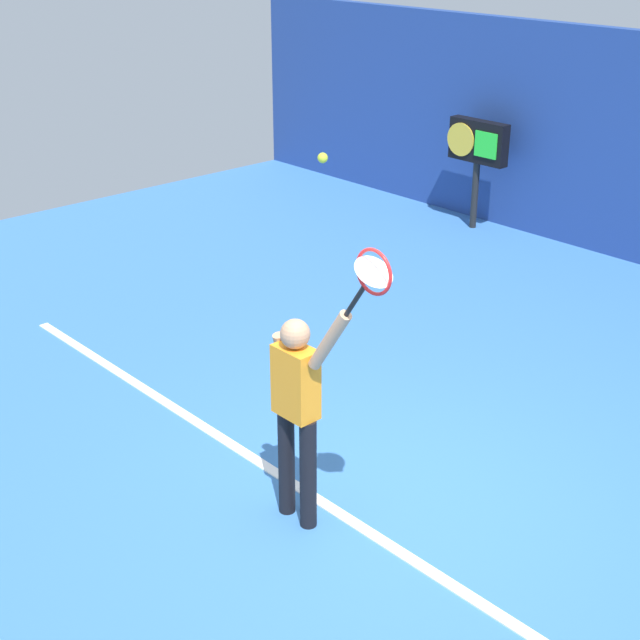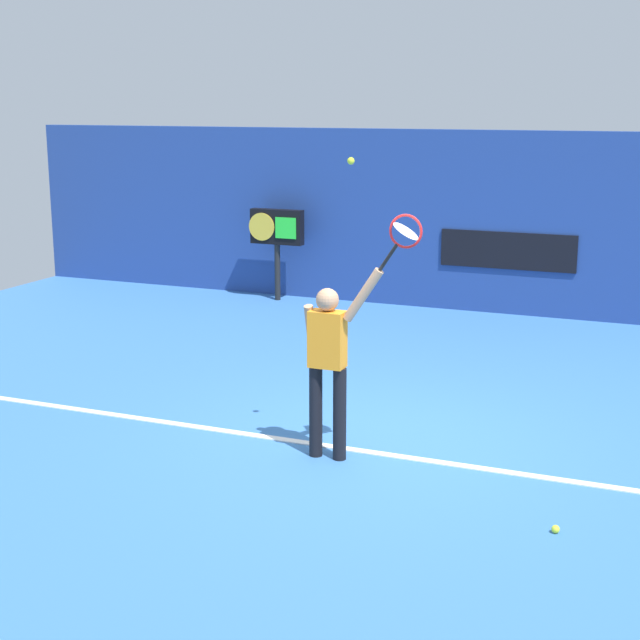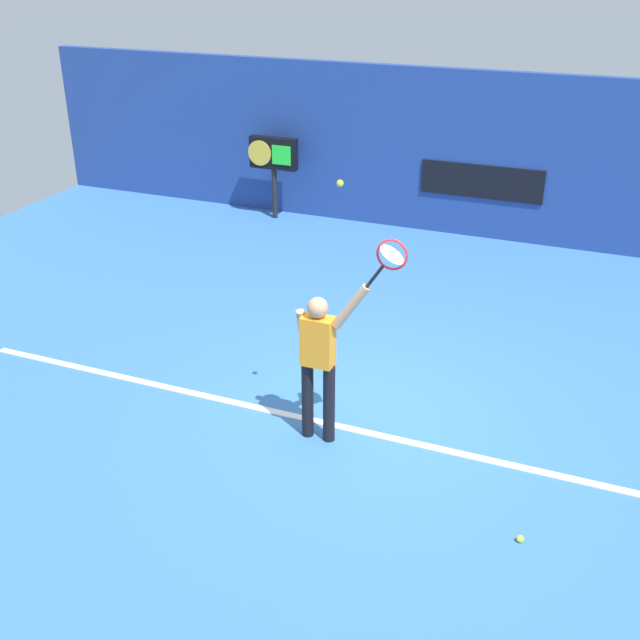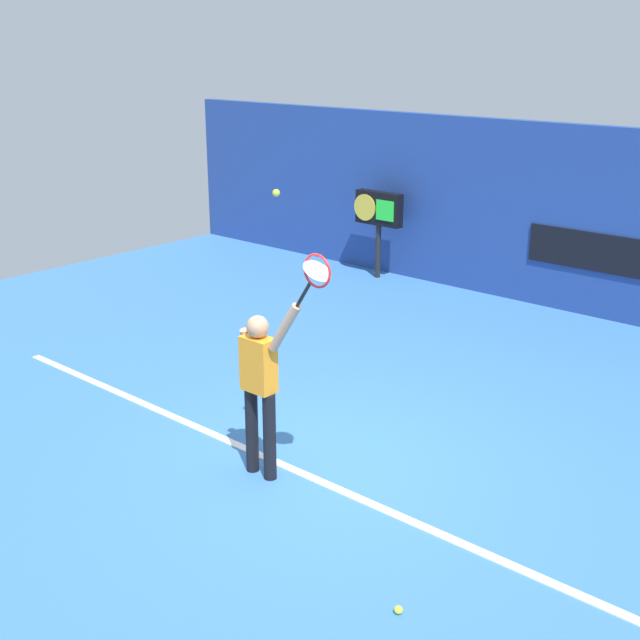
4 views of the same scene
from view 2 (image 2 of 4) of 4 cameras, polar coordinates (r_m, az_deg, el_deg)
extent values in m
plane|color=#3870B2|center=(9.85, 3.43, -7.26)|extent=(18.00, 18.00, 0.00)
cube|color=navy|center=(15.69, 11.36, 5.72)|extent=(18.00, 0.20, 2.96)
cube|color=black|center=(15.63, 11.21, 4.11)|extent=(2.20, 0.03, 0.60)
cube|color=white|center=(9.54, 2.74, -7.90)|extent=(10.00, 0.10, 0.01)
cylinder|color=black|center=(9.29, -0.25, -5.49)|extent=(0.13, 0.13, 0.92)
cylinder|color=black|center=(9.20, 1.19, -5.68)|extent=(0.13, 0.13, 0.92)
cube|color=orange|center=(9.04, 0.44, -1.16)|extent=(0.34, 0.20, 0.55)
sphere|color=tan|center=(8.95, 0.45, 1.23)|extent=(0.22, 0.22, 0.22)
cylinder|color=tan|center=(8.81, 2.61, 1.51)|extent=(0.39, 0.09, 0.54)
cylinder|color=tan|center=(9.18, -0.53, -0.78)|extent=(0.09, 0.23, 0.58)
cylinder|color=black|center=(8.67, 4.13, 3.77)|extent=(0.19, 0.03, 0.27)
torus|color=red|center=(8.59, 5.18, 5.33)|extent=(0.43, 0.02, 0.43)
cylinder|color=silver|center=(8.59, 5.18, 5.33)|extent=(0.23, 0.27, 0.15)
sphere|color=#CCE033|center=(8.79, 1.87, 9.54)|extent=(0.07, 0.07, 0.07)
cylinder|color=black|center=(16.57, -2.57, 2.90)|extent=(0.10, 0.10, 0.99)
cube|color=black|center=(16.45, -2.60, 5.62)|extent=(0.95, 0.18, 0.60)
cylinder|color=gold|center=(16.47, -3.53, 5.62)|extent=(0.48, 0.02, 0.48)
cube|color=#26D833|center=(16.27, -2.08, 5.54)|extent=(0.38, 0.02, 0.36)
sphere|color=#CCE033|center=(8.08, 13.97, -12.10)|extent=(0.07, 0.07, 0.07)
camera|label=1|loc=(4.49, 41.54, 22.15)|focal=52.06mm
camera|label=3|loc=(2.25, 2.03, 55.49)|focal=43.41mm
camera|label=4|loc=(3.65, 62.69, 18.57)|focal=47.01mm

